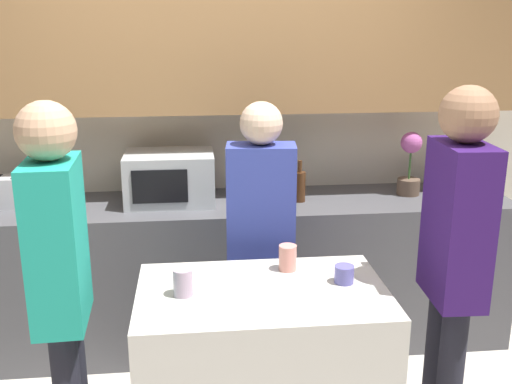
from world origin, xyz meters
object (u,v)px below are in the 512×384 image
at_px(bottle_0, 265,185).
at_px(bottle_2, 299,186).
at_px(cup_1, 344,274).
at_px(person_left, 454,254).
at_px(potted_plant, 410,164).
at_px(cup_0, 288,258).
at_px(microwave, 170,178).
at_px(person_center, 261,231).
at_px(bottle_1, 281,179).
at_px(cup_2, 183,282).
at_px(toaster, 8,192).
at_px(person_right, 60,276).

distance_m(bottle_0, bottle_2, 0.21).
xyz_separation_m(cup_1, person_left, (0.45, -0.07, 0.10)).
bearing_deg(potted_plant, cup_0, -132.02).
height_order(bottle_0, cup_1, bottle_0).
xyz_separation_m(microwave, potted_plant, (1.47, 0.00, 0.05)).
xyz_separation_m(cup_0, person_left, (0.66, -0.23, 0.08)).
bearing_deg(cup_1, microwave, 122.81).
bearing_deg(person_center, cup_1, 123.81).
distance_m(cup_0, person_center, 0.40).
distance_m(bottle_1, cup_2, 1.42).
height_order(toaster, cup_0, toaster).
relative_size(microwave, person_left, 0.30).
bearing_deg(potted_plant, bottle_2, -174.08).
bearing_deg(person_center, person_right, 41.74).
distance_m(toaster, person_center, 1.54).
height_order(person_left, person_right, person_left).
height_order(potted_plant, bottle_1, potted_plant).
height_order(bottle_1, cup_0, bottle_1).
height_order(bottle_0, person_right, person_right).
relative_size(bottle_0, bottle_2, 0.90).
bearing_deg(bottle_2, person_center, -117.89).
relative_size(cup_2, person_left, 0.07).
distance_m(bottle_2, cup_2, 1.35).
distance_m(toaster, person_left, 2.49).
distance_m(cup_0, cup_2, 0.51).
bearing_deg(bottle_1, person_right, -129.10).
relative_size(microwave, potted_plant, 1.32).
xyz_separation_m(bottle_2, cup_0, (-0.22, -0.95, -0.06)).
distance_m(bottle_1, person_center, 0.72).
bearing_deg(bottle_2, person_left, -69.57).
xyz_separation_m(bottle_1, person_center, (-0.20, -0.69, -0.08)).
bearing_deg(cup_2, toaster, 129.54).
height_order(toaster, bottle_1, bottle_1).
relative_size(toaster, cup_2, 2.29).
xyz_separation_m(toaster, cup_2, (1.02, -1.24, -0.06)).
bearing_deg(person_right, person_center, 123.28).
bearing_deg(bottle_0, person_right, -127.44).
bearing_deg(potted_plant, toaster, 180.00).
bearing_deg(cup_2, person_left, -1.11).
distance_m(bottle_1, cup_1, 1.25).
bearing_deg(toaster, person_left, -30.37).
xyz_separation_m(cup_0, cup_1, (0.22, -0.16, -0.02)).
distance_m(toaster, bottle_0, 1.50).
distance_m(bottle_0, person_left, 1.41).
relative_size(cup_0, person_left, 0.07).
distance_m(microwave, toaster, 0.94).
bearing_deg(person_right, bottle_0, 140.11).
height_order(cup_0, person_left, person_left).
bearing_deg(person_left, cup_2, 91.59).
distance_m(bottle_2, person_left, 1.26).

